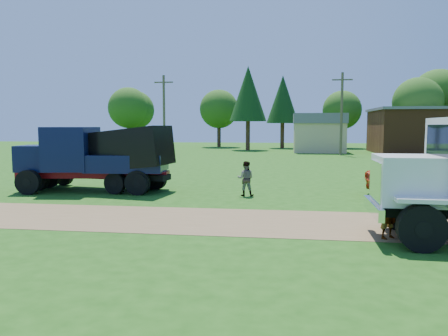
# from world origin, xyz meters

# --- Properties ---
(ground) EXTENTS (140.00, 140.00, 0.00)m
(ground) POSITION_xyz_m (0.00, 0.00, 0.00)
(ground) COLOR #1A4A10
(ground) RESTS_ON ground
(dirt_track) EXTENTS (120.00, 4.20, 0.01)m
(dirt_track) POSITION_xyz_m (0.00, 0.00, 0.01)
(dirt_track) COLOR brown
(dirt_track) RESTS_ON ground
(black_dump_truck) EXTENTS (7.58, 3.28, 3.22)m
(black_dump_truck) POSITION_xyz_m (-8.98, 6.22, 1.77)
(black_dump_truck) COLOR black
(black_dump_truck) RESTS_ON ground
(navy_truck) EXTENTS (7.41, 3.24, 3.14)m
(navy_truck) POSITION_xyz_m (-9.75, 5.74, 1.61)
(navy_truck) COLOR maroon
(navy_truck) RESTS_ON ground
(orange_pickup) EXTENTS (5.81, 2.84, 1.59)m
(orange_pickup) POSITION_xyz_m (6.50, 6.01, 0.79)
(orange_pickup) COLOR red
(orange_pickup) RESTS_ON ground
(spectator_a) EXTENTS (0.72, 0.69, 1.66)m
(spectator_a) POSITION_xyz_m (2.85, -1.66, 0.83)
(spectator_a) COLOR #999999
(spectator_a) RESTS_ON ground
(spectator_b) EXTENTS (0.79, 0.62, 1.60)m
(spectator_b) POSITION_xyz_m (-1.85, 5.38, 0.80)
(spectator_b) COLOR #999999
(spectator_b) RESTS_ON ground
(brick_building) EXTENTS (15.40, 10.40, 5.30)m
(brick_building) POSITION_xyz_m (18.00, 40.00, 2.66)
(brick_building) COLOR brown
(brick_building) RESTS_ON ground
(tan_shed) EXTENTS (6.20, 5.40, 4.70)m
(tan_shed) POSITION_xyz_m (4.00, 40.00, 2.42)
(tan_shed) COLOR tan
(tan_shed) RESTS_ON ground
(utility_poles) EXTENTS (42.20, 0.28, 9.00)m
(utility_poles) POSITION_xyz_m (6.00, 35.00, 4.71)
(utility_poles) COLOR #4A3E2A
(utility_poles) RESTS_ON ground
(tree_row) EXTENTS (56.85, 16.62, 11.58)m
(tree_row) POSITION_xyz_m (7.68, 49.16, 6.77)
(tree_row) COLOR #3A2517
(tree_row) RESTS_ON ground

